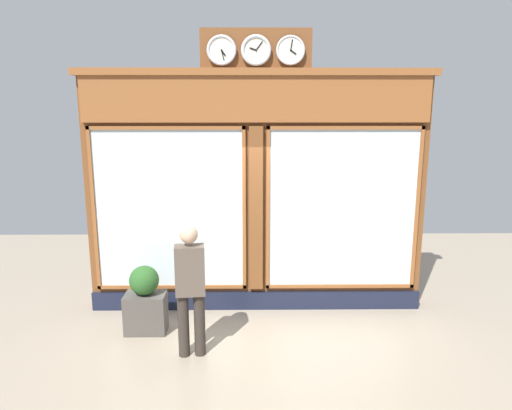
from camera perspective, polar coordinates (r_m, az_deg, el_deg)
shop_facade at (r=7.10m, az=-0.01°, el=1.66°), size 5.11×0.42×4.12m
pedestrian at (r=5.96m, az=-7.88°, el=-9.55°), size 0.38×0.26×1.69m
planter_box at (r=6.91m, az=-13.07°, el=-12.49°), size 0.56×0.36×0.55m
planter_shrub at (r=6.73m, az=-13.27°, el=-8.79°), size 0.40×0.40×0.40m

